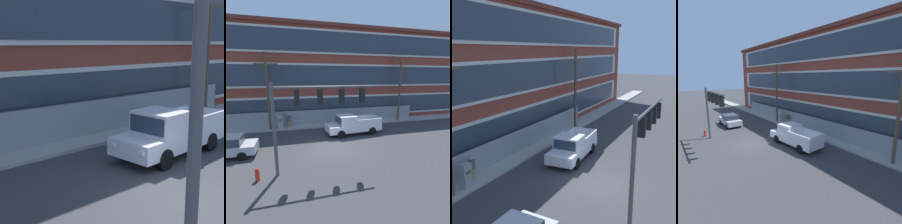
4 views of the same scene
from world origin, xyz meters
TOP-DOWN VIEW (x-y plane):
  - ground_plane at (0.00, 0.00)m, footprint 160.00×160.00m
  - sidewalk_building_side at (0.00, 7.11)m, footprint 80.00×1.97m
  - brick_mill_building at (4.45, 13.21)m, footprint 50.20×10.83m
  - chain_link_fence at (-1.41, 7.58)m, footprint 29.06×0.06m
  - traffic_signal_mast at (-1.80, -2.92)m, footprint 6.25×0.43m
  - pickup_truck_white at (2.96, 3.25)m, footprint 5.75×2.41m
  - utility_pole_near_corner at (-5.32, 6.63)m, footprint 2.72×0.26m
  - utility_pole_midblock at (10.66, 6.72)m, footprint 2.62×0.26m
  - electrical_cabinet at (-4.24, 6.68)m, footprint 0.57×0.50m
  - pedestrian_near_cabinet at (-3.39, 7.07)m, footprint 0.43×0.29m
  - fire_hydrant at (-5.08, -3.20)m, footprint 0.24×0.24m

SIDE VIEW (x-z plane):
  - ground_plane at x=0.00m, z-range 0.00..0.00m
  - sidewalk_building_side at x=0.00m, z-range 0.00..0.16m
  - fire_hydrant at x=-5.08m, z-range -0.01..0.77m
  - electrical_cabinet at x=-4.24m, z-range 0.00..1.64m
  - pickup_truck_white at x=2.96m, z-range -0.05..1.95m
  - chain_link_fence at x=-1.41m, z-range 0.02..1.92m
  - pedestrian_near_cabinet at x=-3.39m, z-range 0.13..1.82m
  - traffic_signal_mast at x=-1.80m, z-range 1.39..6.92m
  - utility_pole_midblock at x=10.66m, z-range 0.48..8.67m
  - utility_pole_near_corner at x=-5.32m, z-range 0.50..8.80m
  - brick_mill_building at x=4.45m, z-range 0.01..11.94m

